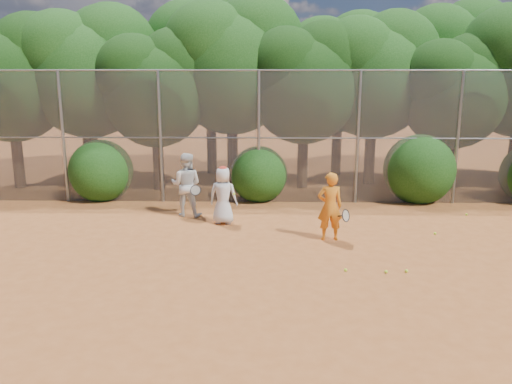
{
  "coord_description": "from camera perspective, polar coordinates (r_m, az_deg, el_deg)",
  "views": [
    {
      "loc": [
        -0.73,
        -9.13,
        3.71
      ],
      "look_at": [
        -1.0,
        2.5,
        1.1
      ],
      "focal_mm": 35.0,
      "sensor_mm": 36.0,
      "label": 1
    }
  ],
  "objects": [
    {
      "name": "tree_12",
      "position": [
        21.65,
        21.69,
        13.91
      ],
      "size": [
        5.02,
        4.37,
        6.88
      ],
      "color": "black",
      "rests_on": "ground"
    },
    {
      "name": "ball_0",
      "position": [
        10.39,
        16.82,
        -8.64
      ],
      "size": [
        0.07,
        0.07,
        0.07
      ],
      "primitive_type": "sphere",
      "color": "#C5F12B",
      "rests_on": "ground"
    },
    {
      "name": "bush_0",
      "position": [
        16.52,
        -17.3,
        2.64
      ],
      "size": [
        2.0,
        2.0,
        2.0
      ],
      "primitive_type": "sphere",
      "color": "#153F0F",
      "rests_on": "ground"
    },
    {
      "name": "fence_back",
      "position": [
        15.23,
        3.65,
        6.37
      ],
      "size": [
        20.05,
        0.09,
        4.03
      ],
      "color": "gray",
      "rests_on": "ground"
    },
    {
      "name": "tree_9",
      "position": [
        21.24,
        -19.07,
        13.67
      ],
      "size": [
        4.83,
        4.2,
        6.62
      ],
      "color": "black",
      "rests_on": "ground"
    },
    {
      "name": "bush_1",
      "position": [
        15.68,
        0.32,
        2.33
      ],
      "size": [
        1.8,
        1.8,
        1.8
      ],
      "primitive_type": "sphere",
      "color": "#153F0F",
      "rests_on": "ground"
    },
    {
      "name": "tree_6",
      "position": [
        18.27,
        21.85,
        11.01
      ],
      "size": [
        3.86,
        3.36,
        5.29
      ],
      "color": "black",
      "rests_on": "ground"
    },
    {
      "name": "tree_10",
      "position": [
        20.31,
        -5.08,
        15.19
      ],
      "size": [
        5.15,
        4.48,
        7.06
      ],
      "color": "black",
      "rests_on": "ground"
    },
    {
      "name": "ball_5",
      "position": [
        15.19,
        22.92,
        -2.38
      ],
      "size": [
        0.07,
        0.07,
        0.07
      ],
      "primitive_type": "sphere",
      "color": "#C5F12B",
      "rests_on": "ground"
    },
    {
      "name": "ball_2",
      "position": [
        10.16,
        10.2,
        -8.76
      ],
      "size": [
        0.07,
        0.07,
        0.07
      ],
      "primitive_type": "sphere",
      "color": "#C5F12B",
      "rests_on": "ground"
    },
    {
      "name": "tree_0",
      "position": [
        19.25,
        -26.2,
        12.05
      ],
      "size": [
        4.38,
        3.81,
        6.0
      ],
      "color": "black",
      "rests_on": "ground"
    },
    {
      "name": "tree_1",
      "position": [
        18.73,
        -18.55,
        13.4
      ],
      "size": [
        4.64,
        4.03,
        6.35
      ],
      "color": "black",
      "rests_on": "ground"
    },
    {
      "name": "tree_5",
      "position": [
        18.56,
        13.48,
        13.36
      ],
      "size": [
        4.51,
        3.92,
        6.17
      ],
      "color": "black",
      "rests_on": "ground"
    },
    {
      "name": "ball_1",
      "position": [
        13.05,
        19.78,
        -4.48
      ],
      "size": [
        0.07,
        0.07,
        0.07
      ],
      "primitive_type": "sphere",
      "color": "#C5F12B",
      "rests_on": "ground"
    },
    {
      "name": "tree_3",
      "position": [
        18.02,
        -2.6,
        14.82
      ],
      "size": [
        4.89,
        4.26,
        6.7
      ],
      "color": "black",
      "rests_on": "ground"
    },
    {
      "name": "ball_4",
      "position": [
        10.25,
        14.64,
        -8.81
      ],
      "size": [
        0.07,
        0.07,
        0.07
      ],
      "primitive_type": "sphere",
      "color": "#C5F12B",
      "rests_on": "ground"
    },
    {
      "name": "player_teen",
      "position": [
        13.11,
        -3.77,
        -0.36
      ],
      "size": [
        0.81,
        0.6,
        1.54
      ],
      "rotation": [
        0.0,
        0.0,
        2.96
      ],
      "color": "silver",
      "rests_on": "ground"
    },
    {
      "name": "ground",
      "position": [
        9.88,
        5.55,
        -9.47
      ],
      "size": [
        80.0,
        80.0,
        0.0
      ],
      "primitive_type": "plane",
      "color": "#9C5123",
      "rests_on": "ground"
    },
    {
      "name": "bush_2",
      "position": [
        16.34,
        18.16,
        2.83
      ],
      "size": [
        2.2,
        2.2,
        2.2
      ],
      "primitive_type": "sphere",
      "color": "#153F0F",
      "rests_on": "ground"
    },
    {
      "name": "player_yellow",
      "position": [
        11.83,
        8.45,
        -1.65
      ],
      "size": [
        0.8,
        0.56,
        1.63
      ],
      "rotation": [
        0.0,
        0.0,
        3.22
      ],
      "color": "orange",
      "rests_on": "ground"
    },
    {
      "name": "tree_11",
      "position": [
        19.97,
        9.64,
        13.78
      ],
      "size": [
        4.64,
        4.03,
        6.35
      ],
      "color": "black",
      "rests_on": "ground"
    },
    {
      "name": "player_white",
      "position": [
        13.93,
        -7.98,
        0.82
      ],
      "size": [
        0.94,
        0.78,
        1.77
      ],
      "rotation": [
        0.0,
        0.0,
        3.01
      ],
      "color": "silver",
      "rests_on": "ground"
    },
    {
      "name": "tree_4",
      "position": [
        17.41,
        5.7,
        12.75
      ],
      "size": [
        4.19,
        3.64,
        5.73
      ],
      "color": "black",
      "rests_on": "ground"
    },
    {
      "name": "tree_2",
      "position": [
        17.36,
        -11.28,
        12.0
      ],
      "size": [
        3.99,
        3.47,
        5.47
      ],
      "color": "black",
      "rests_on": "ground"
    }
  ]
}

